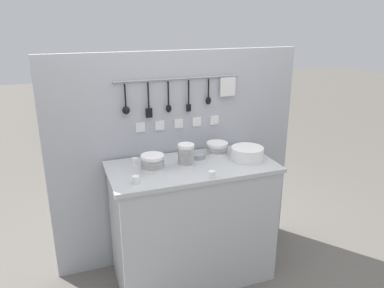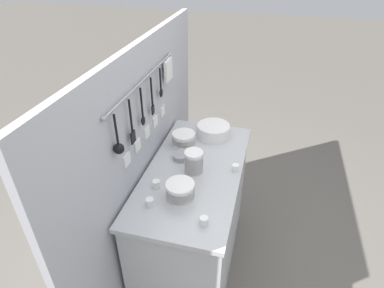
% 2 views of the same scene
% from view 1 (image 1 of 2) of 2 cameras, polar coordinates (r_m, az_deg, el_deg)
% --- Properties ---
extents(ground_plane, '(20.00, 20.00, 0.00)m').
position_cam_1_polar(ground_plane, '(3.15, 0.02, -19.06)').
color(ground_plane, '#666059').
extents(counter, '(1.19, 0.59, 0.93)m').
position_cam_1_polar(counter, '(2.88, 0.02, -11.76)').
color(counter, '#B7BABC').
rests_on(counter, ground).
extents(back_wall, '(1.99, 0.09, 1.70)m').
position_cam_1_polar(back_wall, '(2.99, -2.14, -2.24)').
color(back_wall, '#A8AAB2').
rests_on(back_wall, ground).
extents(bowl_stack_wide_centre, '(0.16, 0.16, 0.09)m').
position_cam_1_polar(bowl_stack_wide_centre, '(2.88, 3.86, -0.66)').
color(bowl_stack_wide_centre, white).
rests_on(bowl_stack_wide_centre, counter).
extents(bowl_stack_back_corner, '(0.16, 0.16, 0.11)m').
position_cam_1_polar(bowl_stack_back_corner, '(2.59, -6.02, -2.81)').
color(bowl_stack_back_corner, white).
rests_on(bowl_stack_back_corner, counter).
extents(bowl_stack_tall_left, '(0.11, 0.11, 0.16)m').
position_cam_1_polar(bowl_stack_tall_left, '(2.63, -0.91, -1.74)').
color(bowl_stack_tall_left, white).
rests_on(bowl_stack_tall_left, counter).
extents(plate_stack, '(0.24, 0.24, 0.10)m').
position_cam_1_polar(plate_stack, '(2.79, 8.42, -1.43)').
color(plate_stack, white).
rests_on(plate_stack, counter).
extents(steel_mixing_bowl, '(0.11, 0.11, 0.03)m').
position_cam_1_polar(steel_mixing_bowl, '(2.80, 0.93, -1.82)').
color(steel_mixing_bowl, '#93969E').
rests_on(steel_mixing_bowl, counter).
extents(cup_back_left, '(0.04, 0.04, 0.05)m').
position_cam_1_polar(cup_back_left, '(2.76, -5.68, -2.07)').
color(cup_back_left, white).
rests_on(cup_back_left, counter).
extents(cup_by_caddy, '(0.04, 0.04, 0.05)m').
position_cam_1_polar(cup_by_caddy, '(2.72, -8.74, -2.59)').
color(cup_by_caddy, white).
rests_on(cup_by_caddy, counter).
extents(cup_beside_plates, '(0.04, 0.04, 0.05)m').
position_cam_1_polar(cup_beside_plates, '(2.42, -8.59, -5.36)').
color(cup_beside_plates, white).
rests_on(cup_beside_plates, counter).
extents(cup_front_left, '(0.04, 0.04, 0.05)m').
position_cam_1_polar(cup_front_left, '(2.47, 3.03, -4.65)').
color(cup_front_left, white).
rests_on(cup_front_left, counter).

